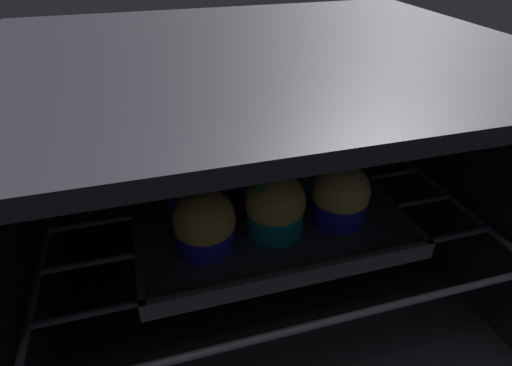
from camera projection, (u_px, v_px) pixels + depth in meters
The scene contains 12 objects.
oven_cavity at pixel (251, 175), 57.38cm from camera, with size 59.00×47.00×37.00cm.
oven_rack at pixel (260, 212), 55.79cm from camera, with size 54.80×42.00×0.80cm.
baking_tray at pixel (256, 198), 56.77cm from camera, with size 32.59×32.59×2.20cm.
muffin_row0_col0 at pixel (204, 224), 46.08cm from camera, with size 7.04×7.04×7.35cm.
muffin_row0_col1 at pixel (272, 207), 48.01cm from camera, with size 7.09×7.09×7.90cm.
muffin_row0_col2 at pixel (340, 196), 50.21cm from camera, with size 7.02×7.02×7.63cm.
muffin_row1_col0 at pixel (192, 185), 52.48cm from camera, with size 6.69×6.69×7.49cm.
muffin_row1_col1 at pixel (255, 172), 54.83cm from camera, with size 6.69×6.69×7.67cm.
muffin_row1_col2 at pixel (311, 167), 56.66cm from camera, with size 6.69×6.69×7.10cm.
muffin_row2_col0 at pixel (187, 151), 59.55cm from camera, with size 6.83×6.83×7.73cm.
muffin_row2_col1 at pixel (239, 149), 61.10cm from camera, with size 6.69×6.69×6.95cm.
muffin_row2_col2 at pixel (290, 138), 63.21cm from camera, with size 7.18×7.18×8.17cm.
Camera 1 is at (-12.98, -20.87, 47.11)cm, focal length 29.15 mm.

